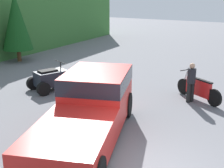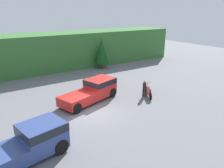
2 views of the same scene
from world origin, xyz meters
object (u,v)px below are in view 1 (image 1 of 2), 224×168
at_px(quad_atv, 51,79).
at_px(dirt_bike, 198,89).
at_px(pickup_truck_red, 90,106).
at_px(rider_person, 191,81).

bearing_deg(quad_atv, dirt_bike, -50.21).
bearing_deg(quad_atv, pickup_truck_red, -103.44).
relative_size(quad_atv, rider_person, 1.39).
xyz_separation_m(pickup_truck_red, dirt_bike, (4.92, -2.25, -0.50)).
height_order(pickup_truck_red, dirt_bike, pickup_truck_red).
bearing_deg(dirt_bike, quad_atv, 47.51).
relative_size(pickup_truck_red, quad_atv, 2.67).
distance_m(dirt_bike, quad_atv, 6.59).
relative_size(dirt_bike, rider_person, 1.30).
height_order(dirt_bike, quad_atv, quad_atv).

